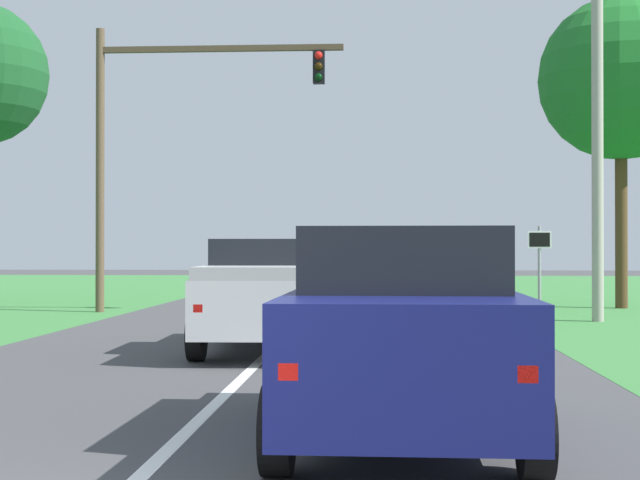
% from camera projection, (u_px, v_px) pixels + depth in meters
% --- Properties ---
extents(ground_plane, '(120.00, 120.00, 0.00)m').
position_uv_depth(ground_plane, '(271.00, 350.00, 16.64)').
color(ground_plane, '#424244').
extents(red_suv_near, '(2.30, 4.75, 1.98)m').
position_uv_depth(red_suv_near, '(403.00, 328.00, 8.92)').
color(red_suv_near, navy).
rests_on(red_suv_near, ground_plane).
extents(pickup_truck_lead, '(2.43, 5.45, 1.94)m').
position_uv_depth(pickup_truck_lead, '(270.00, 294.00, 16.57)').
color(pickup_truck_lead, silver).
rests_on(pickup_truck_lead, ground_plane).
extents(traffic_light, '(6.93, 0.40, 7.93)m').
position_uv_depth(traffic_light, '(161.00, 126.00, 26.46)').
color(traffic_light, brown).
rests_on(traffic_light, ground_plane).
extents(keep_moving_sign, '(0.60, 0.09, 2.36)m').
position_uv_depth(keep_moving_sign, '(539.00, 259.00, 24.33)').
color(keep_moving_sign, gray).
rests_on(keep_moving_sign, ground_plane).
extents(oak_tree_right, '(4.87, 4.87, 9.29)m').
position_uv_depth(oak_tree_right, '(621.00, 79.00, 28.27)').
color(oak_tree_right, '#4C351E').
rests_on(oak_tree_right, ground_plane).
extents(utility_pole_right, '(0.28, 0.28, 8.98)m').
position_uv_depth(utility_pole_right, '(597.00, 137.00, 23.16)').
color(utility_pole_right, '#9E998E').
rests_on(utility_pole_right, ground_plane).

